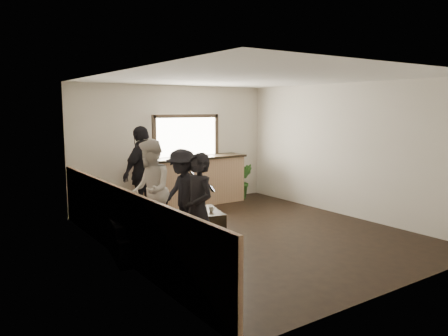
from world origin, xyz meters
TOP-DOWN VIEW (x-y plane):
  - ground at (0.00, 0.00)m, footprint 5.00×6.00m
  - room_shell at (-0.74, 0.00)m, footprint 5.01×6.01m
  - bar_counter at (0.30, 2.70)m, footprint 2.70×0.68m
  - sofa at (-2.15, 0.47)m, footprint 1.13×2.08m
  - coffee_table at (-0.65, 0.58)m, footprint 0.73×1.01m
  - cup_a at (-0.64, 0.79)m, footprint 0.16×0.16m
  - cup_b at (-0.63, 0.42)m, footprint 0.10×0.10m
  - potted_plant at (1.74, 2.62)m, footprint 0.59×0.53m
  - person_a at (-1.65, -0.82)m, footprint 0.47×0.61m
  - person_b at (-1.70, 0.68)m, footprint 0.93×1.03m
  - person_c at (-1.13, 0.58)m, footprint 0.68×1.07m
  - person_d at (-1.27, 1.94)m, footprint 1.22×0.94m

SIDE VIEW (x-z plane):
  - ground at x=0.00m, z-range -0.01..0.01m
  - coffee_table at x=-0.65m, z-range 0.00..0.40m
  - sofa at x=-2.15m, z-range 0.00..0.58m
  - potted_plant at x=1.74m, z-range 0.00..0.88m
  - cup_b at x=-0.63m, z-range 0.40..0.49m
  - cup_a at x=-0.64m, z-range 0.40..0.50m
  - bar_counter at x=0.30m, z-range -0.42..1.71m
  - person_c at x=-1.13m, z-range 0.00..1.57m
  - person_a at x=-1.65m, z-range 0.00..1.65m
  - person_b at x=-1.70m, z-range 0.00..1.75m
  - person_d at x=-1.27m, z-range 0.00..1.93m
  - room_shell at x=-0.74m, z-range 0.07..2.87m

